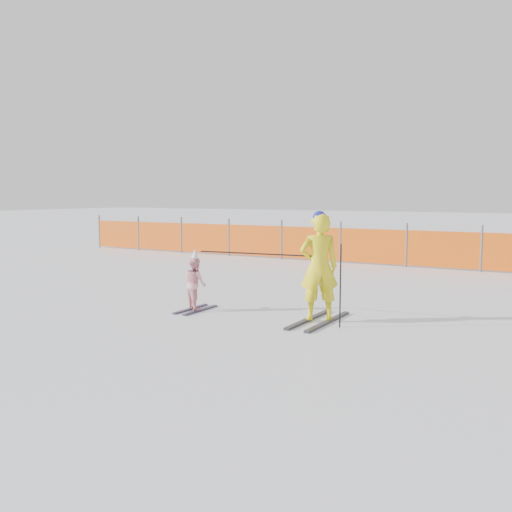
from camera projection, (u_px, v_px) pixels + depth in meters
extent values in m
plane|color=white|center=(241.00, 319.00, 9.46)|extent=(120.00, 120.00, 0.00)
cube|color=black|center=(309.00, 319.00, 9.32)|extent=(0.09, 1.63, 0.04)
cube|color=black|center=(328.00, 322.00, 9.15)|extent=(0.09, 1.63, 0.04)
imported|color=yellow|center=(319.00, 267.00, 9.14)|extent=(0.75, 0.70, 1.71)
sphere|color=navy|center=(320.00, 218.00, 9.05)|extent=(0.22, 0.22, 0.22)
cube|color=black|center=(191.00, 309.00, 10.19)|extent=(0.09, 0.96, 0.03)
cube|color=black|center=(201.00, 310.00, 10.08)|extent=(0.09, 0.96, 0.03)
imported|color=#FCA5AF|center=(195.00, 283.00, 10.08)|extent=(0.56, 0.52, 0.92)
cone|color=white|center=(195.00, 256.00, 10.03)|extent=(0.19, 0.19, 0.24)
cylinder|color=black|center=(340.00, 286.00, 8.77)|extent=(0.02, 0.02, 1.30)
cylinder|color=black|center=(254.00, 254.00, 9.57)|extent=(2.01, 0.27, 0.02)
cylinder|color=#595960|center=(99.00, 231.00, 22.15)|extent=(0.06, 0.06, 1.25)
cylinder|color=#595960|center=(139.00, 233.00, 21.15)|extent=(0.06, 0.06, 1.25)
cylinder|color=#595960|center=(181.00, 235.00, 20.15)|extent=(0.06, 0.06, 1.25)
cylinder|color=#595960|center=(229.00, 237.00, 19.15)|extent=(0.06, 0.06, 1.25)
cylinder|color=#595960|center=(282.00, 239.00, 18.15)|extent=(0.06, 0.06, 1.25)
cylinder|color=#595960|center=(340.00, 242.00, 17.14)|extent=(0.06, 0.06, 1.25)
cylinder|color=#595960|center=(407.00, 245.00, 16.14)|extent=(0.06, 0.06, 1.25)
cylinder|color=#595960|center=(481.00, 248.00, 15.14)|extent=(0.06, 0.06, 1.25)
cube|color=#E6560C|center=(307.00, 243.00, 17.71)|extent=(17.76, 0.02, 1.00)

